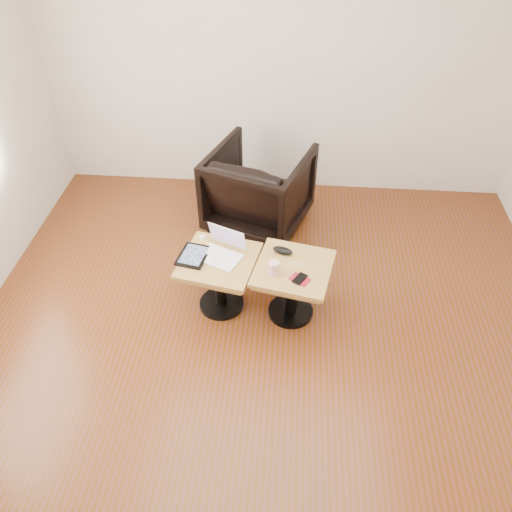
# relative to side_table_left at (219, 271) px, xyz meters

# --- Properties ---
(room_shell) EXTENTS (4.52, 4.52, 2.71)m
(room_shell) POSITION_rel_side_table_left_xyz_m (0.39, -0.45, 0.98)
(room_shell) COLOR #512B09
(room_shell) RESTS_ON ground
(side_table_left) EXTENTS (0.63, 0.63, 0.49)m
(side_table_left) POSITION_rel_side_table_left_xyz_m (0.00, 0.00, 0.00)
(side_table_left) COLOR black
(side_table_left) RESTS_ON ground
(side_table_right) EXTENTS (0.64, 0.64, 0.49)m
(side_table_right) POSITION_rel_side_table_left_xyz_m (0.55, -0.04, 0.00)
(side_table_right) COLOR black
(side_table_right) RESTS_ON ground
(laptop) EXTENTS (0.38, 0.36, 0.21)m
(laptop) POSITION_rel_side_table_left_xyz_m (0.02, 0.05, 0.17)
(laptop) COLOR white
(laptop) RESTS_ON side_table_left
(tablet) EXTENTS (0.25, 0.30, 0.02)m
(tablet) POSITION_rel_side_table_left_xyz_m (-0.19, 0.01, 0.13)
(tablet) COLOR black
(tablet) RESTS_ON side_table_left
(charging_adapter) EXTENTS (0.04, 0.04, 0.02)m
(charging_adapter) POSITION_rel_side_table_left_xyz_m (-0.16, 0.22, 0.13)
(charging_adapter) COLOR white
(charging_adapter) RESTS_ON side_table_left
(glasses_case) EXTENTS (0.17, 0.12, 0.05)m
(glasses_case) POSITION_rel_side_table_left_xyz_m (0.47, 0.11, 0.15)
(glasses_case) COLOR black
(glasses_case) RESTS_ON side_table_right
(striped_cup) EXTENTS (0.11, 0.11, 0.10)m
(striped_cup) POSITION_rel_side_table_left_xyz_m (0.41, -0.12, 0.17)
(striped_cup) COLOR #DF6676
(striped_cup) RESTS_ON side_table_right
(earbuds_tangle) EXTENTS (0.07, 0.05, 0.01)m
(earbuds_tangle) POSITION_rel_side_table_left_xyz_m (0.58, -0.01, 0.13)
(earbuds_tangle) COLOR white
(earbuds_tangle) RESTS_ON side_table_right
(phone_on_sleeve) EXTENTS (0.16, 0.15, 0.02)m
(phone_on_sleeve) POSITION_rel_side_table_left_xyz_m (0.60, -0.17, 0.13)
(phone_on_sleeve) COLOR maroon
(phone_on_sleeve) RESTS_ON side_table_right
(armchair) EXTENTS (1.06, 1.08, 0.77)m
(armchair) POSITION_rel_side_table_left_xyz_m (0.21, 1.09, 0.02)
(armchair) COLOR black
(armchair) RESTS_ON ground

